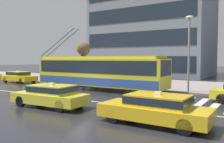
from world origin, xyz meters
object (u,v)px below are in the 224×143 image
at_px(bus_shelter, 105,66).
at_px(pedestrian_approaching_curb, 113,69).
at_px(pedestrian_at_shelter, 97,68).
at_px(taxi_oncoming_near, 51,95).
at_px(street_tree_bare, 84,51).
at_px(taxi_queued_behind_bus, 19,76).
at_px(street_lamp, 189,46).
at_px(taxi_oncoming_far, 155,108).
at_px(trolleybus, 98,71).
at_px(pedestrian_walking_past, 122,69).

distance_m(bus_shelter, pedestrian_approaching_curb, 1.50).
bearing_deg(pedestrian_at_shelter, taxi_oncoming_near, -66.61).
xyz_separation_m(pedestrian_approaching_curb, street_tree_bare, (-4.42, 0.79, 1.90)).
relative_size(taxi_queued_behind_bus, street_lamp, 0.74).
bearing_deg(taxi_oncoming_far, pedestrian_approaching_curb, 129.12).
bearing_deg(pedestrian_approaching_curb, bus_shelter, 160.96).
xyz_separation_m(street_lamp, street_tree_bare, (-12.03, 1.84, -0.10)).
distance_m(bus_shelter, street_tree_bare, 3.44).
distance_m(taxi_queued_behind_bus, taxi_oncoming_near, 15.63).
relative_size(taxi_oncoming_far, pedestrian_at_shelter, 2.42).
height_order(trolleybus, pedestrian_at_shelter, trolleybus).
xyz_separation_m(trolleybus, pedestrian_at_shelter, (-2.81, 3.59, 0.07)).
distance_m(pedestrian_at_shelter, pedestrian_approaching_curb, 2.51).
relative_size(pedestrian_at_shelter, pedestrian_approaching_curb, 0.96).
distance_m(taxi_queued_behind_bus, pedestrian_walking_past, 12.30).
xyz_separation_m(taxi_oncoming_far, bus_shelter, (-10.14, 11.24, 1.29)).
bearing_deg(taxi_oncoming_far, taxi_oncoming_near, 178.21).
relative_size(trolleybus, taxi_queued_behind_bus, 3.01).
height_order(trolleybus, pedestrian_walking_past, trolleybus).
bearing_deg(pedestrian_walking_past, bus_shelter, -173.70).
bearing_deg(taxi_queued_behind_bus, street_lamp, 4.99).
distance_m(taxi_oncoming_near, street_lamp, 11.29).
bearing_deg(taxi_oncoming_far, pedestrian_walking_past, 125.32).
relative_size(taxi_oncoming_far, pedestrian_walking_past, 2.41).
bearing_deg(pedestrian_walking_past, pedestrian_at_shelter, -176.86).
bearing_deg(bus_shelter, street_lamp, -9.61).
bearing_deg(street_lamp, trolleybus, -164.52).
distance_m(taxi_oncoming_near, street_tree_bare, 13.53).
height_order(bus_shelter, pedestrian_walking_past, bus_shelter).
distance_m(pedestrian_at_shelter, street_lamp, 10.39).
xyz_separation_m(bus_shelter, street_tree_bare, (-3.03, 0.31, 1.61)).
relative_size(taxi_oncoming_near, bus_shelter, 1.13).
bearing_deg(pedestrian_at_shelter, taxi_queued_behind_bus, -159.70).
relative_size(taxi_queued_behind_bus, street_tree_bare, 0.98).
relative_size(taxi_oncoming_near, pedestrian_at_shelter, 2.38).
xyz_separation_m(taxi_oncoming_near, pedestrian_approaching_curb, (-2.34, 10.56, 1.01)).
xyz_separation_m(pedestrian_walking_past, street_tree_bare, (-5.05, 0.09, 1.89)).
bearing_deg(taxi_oncoming_near, trolleybus, 104.86).
bearing_deg(bus_shelter, pedestrian_walking_past, 6.30).
bearing_deg(pedestrian_approaching_curb, pedestrian_walking_past, 48.21).
bearing_deg(trolleybus, taxi_oncoming_far, -42.54).
relative_size(trolleybus, bus_shelter, 3.26).
bearing_deg(pedestrian_at_shelter, street_lamp, -8.91).
height_order(taxi_queued_behind_bus, pedestrian_walking_past, pedestrian_walking_past).
relative_size(taxi_queued_behind_bus, bus_shelter, 1.08).
bearing_deg(trolleybus, pedestrian_approaching_curb, 96.56).
bearing_deg(taxi_oncoming_near, street_tree_bare, 120.77).
xyz_separation_m(pedestrian_walking_past, street_lamp, (6.98, -1.75, 1.99)).
bearing_deg(taxi_oncoming_near, taxi_oncoming_far, -1.79).
height_order(taxi_oncoming_far, pedestrian_at_shelter, pedestrian_at_shelter).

